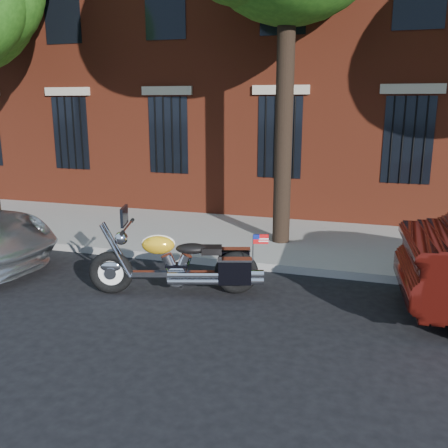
% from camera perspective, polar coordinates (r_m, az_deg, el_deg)
% --- Properties ---
extents(ground, '(120.00, 120.00, 0.00)m').
position_cam_1_polar(ground, '(8.28, -0.89, -7.89)').
color(ground, black).
rests_on(ground, ground).
extents(curb, '(40.00, 0.16, 0.15)m').
position_cam_1_polar(curb, '(9.49, 1.73, -4.54)').
color(curb, gray).
rests_on(curb, ground).
extents(sidewalk, '(40.00, 3.60, 0.15)m').
position_cam_1_polar(sidewalk, '(11.24, 4.33, -1.67)').
color(sidewalk, gray).
rests_on(sidewalk, ground).
extents(building, '(26.00, 10.08, 12.00)m').
position_cam_1_polar(building, '(17.78, 10.14, 23.06)').
color(building, maroon).
rests_on(building, ground).
extents(motorcycle, '(2.87, 1.33, 1.45)m').
position_cam_1_polar(motorcycle, '(8.10, -4.77, -4.72)').
color(motorcycle, black).
rests_on(motorcycle, ground).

